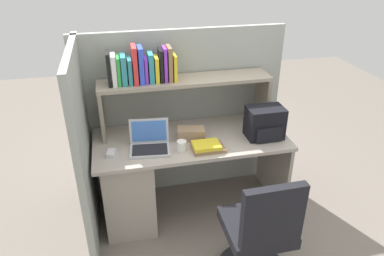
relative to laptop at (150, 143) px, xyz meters
The scene contains 13 objects.
ground_plane 0.86m from the laptop, 14.80° to the left, with size 8.00×8.00×0.00m, color slate.
desk 0.39m from the laptop, 112.02° to the left, with size 1.60×0.70×0.73m.
cubicle_partition_rear 0.59m from the laptop, 53.36° to the left, with size 1.84×0.05×1.55m, color #939991.
cubicle_partition_left 0.50m from the laptop, behind, with size 0.05×1.06×1.55m, color #939991.
overhead_hutch 0.55m from the laptop, 39.79° to the left, with size 1.44×0.28×0.45m.
reference_books_on_shelf 0.60m from the laptop, 90.59° to the left, with size 0.54×0.18×0.30m.
laptop is the anchor object (origin of this frame).
backpack 0.96m from the laptop, ahead, with size 0.30×0.22×0.26m.
computer_mouse 0.30m from the laptop, behind, with size 0.06×0.10×0.03m, color silver.
paper_cup 0.25m from the laptop, 19.33° to the right, with size 0.08×0.08×0.08m, color white.
tissue_box 0.36m from the laptop, 11.92° to the left, with size 0.22×0.12×0.10m, color #9E7F60.
desk_book_stack 0.45m from the laptop, 14.79° to the right, with size 0.25×0.17×0.06m.
office_chair 1.08m from the laptop, 51.39° to the right, with size 0.52×0.52×0.93m.
Camera 1 is at (-0.57, -2.57, 2.21)m, focal length 33.96 mm.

